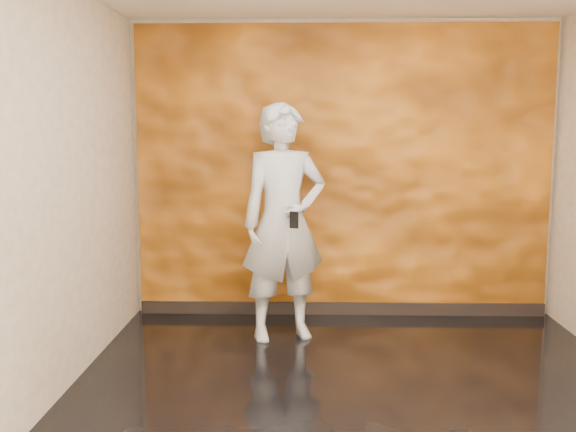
% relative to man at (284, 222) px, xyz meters
% --- Properties ---
extents(room, '(4.02, 4.02, 2.81)m').
position_rel_man_xyz_m(room, '(0.54, -1.23, 0.40)').
color(room, black).
rests_on(room, ground).
extents(feature_wall, '(3.90, 0.06, 2.75)m').
position_rel_man_xyz_m(feature_wall, '(0.54, 0.73, 0.38)').
color(feature_wall, orange).
rests_on(feature_wall, ground).
extents(baseboard, '(3.90, 0.04, 0.12)m').
position_rel_man_xyz_m(baseboard, '(0.54, 0.69, -0.94)').
color(baseboard, black).
rests_on(baseboard, ground).
extents(man, '(0.85, 0.69, 2.01)m').
position_rel_man_xyz_m(man, '(0.00, 0.00, 0.00)').
color(man, '#9397A1').
rests_on(man, ground).
extents(phone, '(0.07, 0.04, 0.14)m').
position_rel_man_xyz_m(phone, '(0.09, -0.29, 0.06)').
color(phone, black).
rests_on(phone, man).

